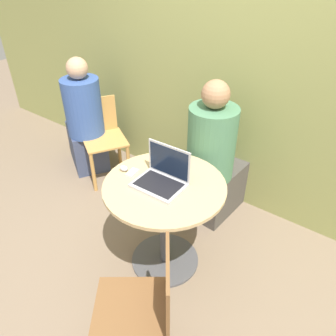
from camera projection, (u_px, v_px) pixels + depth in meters
ground_plane at (165, 260)px, 2.56m from camera, size 12.00×12.00×0.00m
back_wall at (245, 61)px, 2.51m from camera, size 7.00×0.05×2.60m
round_table at (165, 209)px, 2.26m from camera, size 0.82×0.82×0.74m
laptop at (162, 177)px, 2.12m from camera, size 0.33×0.25×0.25m
cell_phone at (132, 173)px, 2.24m from camera, size 0.07×0.10×0.02m
computer_mouse at (124, 168)px, 2.26m from camera, size 0.06×0.05×0.04m
chair_empty at (143, 310)px, 1.73m from camera, size 0.56×0.56×0.84m
person_seated at (214, 164)px, 2.74m from camera, size 0.40×0.60×1.26m
chair_background at (103, 138)px, 3.28m from camera, size 0.55×0.55×0.81m
person_background at (85, 125)px, 3.36m from camera, size 0.61×0.56×1.21m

